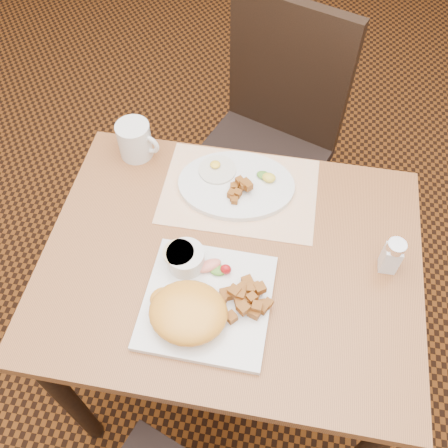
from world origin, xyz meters
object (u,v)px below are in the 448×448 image
table (231,280)px  coffee_mug (135,140)px  salt_shaker (392,256)px  plate_oval (236,185)px  chair_far (269,133)px  plate_square (207,302)px

table → coffee_mug: coffee_mug is taller
table → salt_shaker: salt_shaker is taller
plate_oval → salt_shaker: bearing=-24.4°
chair_far → table: bearing=107.6°
salt_shaker → coffee_mug: 0.72m
plate_square → salt_shaker: (0.40, 0.17, 0.04)m
chair_far → salt_shaker: size_ratio=9.70×
chair_far → coffee_mug: chair_far is taller
chair_far → plate_oval: bearing=103.4°
table → plate_square: plate_square is taller
plate_square → coffee_mug: coffee_mug is taller
coffee_mug → salt_shaker: bearing=-20.2°
plate_oval → coffee_mug: bearing=165.9°
plate_square → plate_oval: bearing=88.5°
salt_shaker → coffee_mug: (-0.68, 0.25, -0.00)m
plate_square → salt_shaker: salt_shaker is taller
chair_far → salt_shaker: chair_far is taller
coffee_mug → table: bearing=-42.7°
plate_square → coffee_mug: 0.50m
table → plate_oval: 0.25m
table → plate_oval: bearing=96.1°
chair_far → coffee_mug: size_ratio=8.09×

